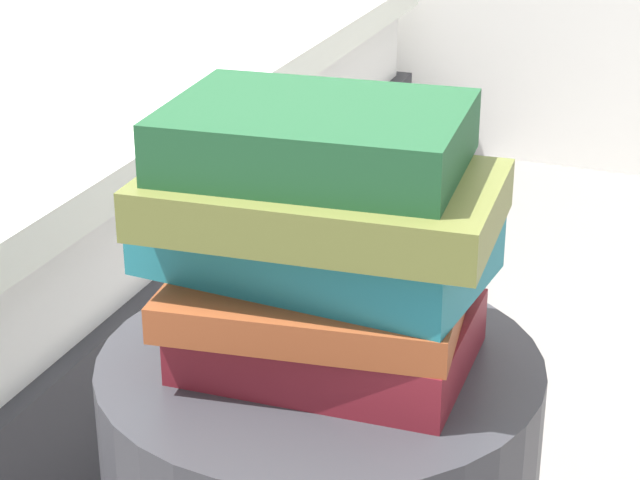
{
  "coord_description": "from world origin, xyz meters",
  "views": [
    {
      "loc": [
        0.36,
        -0.86,
        0.98
      ],
      "look_at": [
        0.0,
        0.0,
        0.58
      ],
      "focal_mm": 64.78,
      "sensor_mm": 36.0,
      "label": 1
    }
  ],
  "objects_px": {
    "book_rust": "(315,292)",
    "book_teal": "(316,242)",
    "book_forest": "(316,136)",
    "book_olive": "(322,200)",
    "book_maroon": "(329,337)"
  },
  "relations": [
    {
      "from": "book_teal",
      "to": "book_rust",
      "type": "bearing_deg",
      "value": -65.8
    },
    {
      "from": "book_teal",
      "to": "book_olive",
      "type": "bearing_deg",
      "value": -50.23
    },
    {
      "from": "book_rust",
      "to": "book_teal",
      "type": "distance_m",
      "value": 0.05
    },
    {
      "from": "book_maroon",
      "to": "book_teal",
      "type": "xyz_separation_m",
      "value": [
        -0.02,
        0.01,
        0.09
      ]
    },
    {
      "from": "book_teal",
      "to": "book_forest",
      "type": "xyz_separation_m",
      "value": [
        0.0,
        0.0,
        0.1
      ]
    },
    {
      "from": "book_rust",
      "to": "book_teal",
      "type": "xyz_separation_m",
      "value": [
        -0.0,
        0.01,
        0.04
      ]
    },
    {
      "from": "book_teal",
      "to": "book_olive",
      "type": "height_order",
      "value": "book_olive"
    },
    {
      "from": "book_maroon",
      "to": "book_forest",
      "type": "bearing_deg",
      "value": 140.68
    },
    {
      "from": "book_teal",
      "to": "book_olive",
      "type": "distance_m",
      "value": 0.06
    },
    {
      "from": "book_teal",
      "to": "book_forest",
      "type": "height_order",
      "value": "book_forest"
    },
    {
      "from": "book_maroon",
      "to": "book_olive",
      "type": "relative_size",
      "value": 0.84
    },
    {
      "from": "book_maroon",
      "to": "book_rust",
      "type": "height_order",
      "value": "book_rust"
    },
    {
      "from": "book_maroon",
      "to": "book_rust",
      "type": "xyz_separation_m",
      "value": [
        -0.01,
        0.0,
        0.04
      ]
    },
    {
      "from": "book_maroon",
      "to": "book_olive",
      "type": "xyz_separation_m",
      "value": [
        -0.0,
        -0.01,
        0.14
      ]
    },
    {
      "from": "book_teal",
      "to": "book_maroon",
      "type": "bearing_deg",
      "value": -30.41
    }
  ]
}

